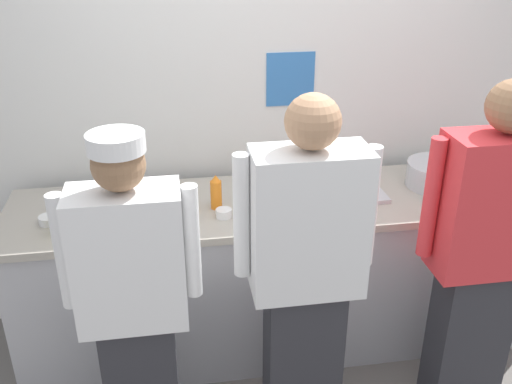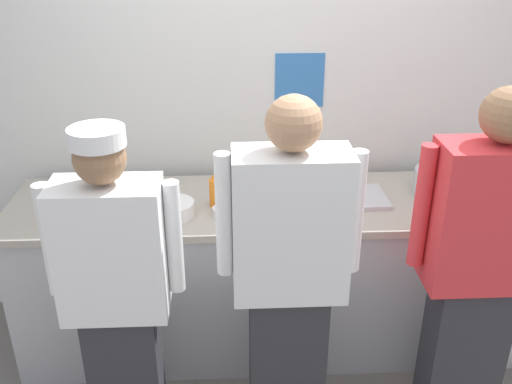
% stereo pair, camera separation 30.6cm
% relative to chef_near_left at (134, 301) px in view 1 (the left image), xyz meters
% --- Properties ---
extents(ground_plane, '(9.00, 9.00, 0.00)m').
position_rel_chef_near_left_xyz_m(ground_plane, '(0.77, 0.31, -0.85)').
color(ground_plane, slate).
extents(wall_back, '(4.60, 0.11, 2.71)m').
position_rel_chef_near_left_xyz_m(wall_back, '(0.77, 1.19, 0.50)').
color(wall_back, silver).
rests_on(wall_back, ground).
extents(prep_counter, '(2.93, 0.72, 0.93)m').
position_rel_chef_near_left_xyz_m(prep_counter, '(0.77, 0.69, -0.39)').
color(prep_counter, '#B2B2B7').
rests_on(prep_counter, ground).
extents(chef_near_left, '(0.58, 0.24, 1.60)m').
position_rel_chef_near_left_xyz_m(chef_near_left, '(0.00, 0.00, 0.00)').
color(chef_near_left, '#2D2D33').
rests_on(chef_near_left, ground).
extents(chef_center, '(0.62, 0.24, 1.71)m').
position_rel_chef_near_left_xyz_m(chef_center, '(0.74, 0.01, 0.05)').
color(chef_center, '#2D2D33').
rests_on(chef_center, ground).
extents(chef_far_right, '(0.63, 0.24, 1.72)m').
position_rel_chef_near_left_xyz_m(chef_far_right, '(1.59, 0.03, 0.06)').
color(chef_far_right, '#2D2D33').
rests_on(chef_far_right, ground).
extents(plate_stack_front, '(0.22, 0.22, 0.07)m').
position_rel_chef_near_left_xyz_m(plate_stack_front, '(0.20, 0.56, 0.11)').
color(plate_stack_front, white).
rests_on(plate_stack_front, prep_counter).
extents(plate_stack_rear, '(0.21, 0.21, 0.08)m').
position_rel_chef_near_left_xyz_m(plate_stack_rear, '(-0.17, 0.75, 0.12)').
color(plate_stack_rear, white).
rests_on(plate_stack_rear, prep_counter).
extents(mixing_bowl_steel, '(0.35, 0.35, 0.14)m').
position_rel_chef_near_left_xyz_m(mixing_bowl_steel, '(1.68, 0.73, 0.14)').
color(mixing_bowl_steel, '#B7BABF').
rests_on(mixing_bowl_steel, prep_counter).
extents(sheet_tray, '(0.51, 0.30, 0.02)m').
position_rel_chef_near_left_xyz_m(sheet_tray, '(1.08, 0.69, 0.09)').
color(sheet_tray, '#B7BABF').
rests_on(sheet_tray, prep_counter).
extents(squeeze_bottle_primary, '(0.06, 0.06, 0.20)m').
position_rel_chef_near_left_xyz_m(squeeze_bottle_primary, '(-0.36, 0.51, 0.17)').
color(squeeze_bottle_primary, '#E5E066').
rests_on(squeeze_bottle_primary, prep_counter).
extents(squeeze_bottle_secondary, '(0.06, 0.06, 0.21)m').
position_rel_chef_near_left_xyz_m(squeeze_bottle_secondary, '(0.68, 0.76, 0.18)').
color(squeeze_bottle_secondary, '#56A333').
rests_on(squeeze_bottle_secondary, prep_counter).
extents(squeeze_bottle_spare, '(0.06, 0.06, 0.19)m').
position_rel_chef_near_left_xyz_m(squeeze_bottle_spare, '(0.41, 0.65, 0.17)').
color(squeeze_bottle_spare, orange).
rests_on(squeeze_bottle_spare, prep_counter).
extents(ramekin_orange_sauce, '(0.08, 0.08, 0.04)m').
position_rel_chef_near_left_xyz_m(ramekin_orange_sauce, '(0.15, 0.83, 0.10)').
color(ramekin_orange_sauce, white).
rests_on(ramekin_orange_sauce, prep_counter).
extents(ramekin_green_sauce, '(0.08, 0.08, 0.04)m').
position_rel_chef_near_left_xyz_m(ramekin_green_sauce, '(0.44, 0.55, 0.10)').
color(ramekin_green_sauce, white).
rests_on(ramekin_green_sauce, prep_counter).
extents(ramekin_yellow_sauce, '(0.08, 0.08, 0.04)m').
position_rel_chef_near_left_xyz_m(ramekin_yellow_sauce, '(0.68, 0.60, 0.10)').
color(ramekin_yellow_sauce, white).
rests_on(ramekin_yellow_sauce, prep_counter).
extents(ramekin_red_sauce, '(0.10, 0.10, 0.04)m').
position_rel_chef_near_left_xyz_m(ramekin_red_sauce, '(-0.43, 0.62, 0.10)').
color(ramekin_red_sauce, white).
rests_on(ramekin_red_sauce, prep_counter).
extents(deli_cup, '(0.09, 0.09, 0.09)m').
position_rel_chef_near_left_xyz_m(deli_cup, '(1.55, 0.51, 0.12)').
color(deli_cup, white).
rests_on(deli_cup, prep_counter).
extents(chefs_knife, '(0.27, 0.03, 0.02)m').
position_rel_chef_near_left_xyz_m(chefs_knife, '(-0.34, 0.78, 0.08)').
color(chefs_knife, '#B7BABF').
rests_on(chefs_knife, prep_counter).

